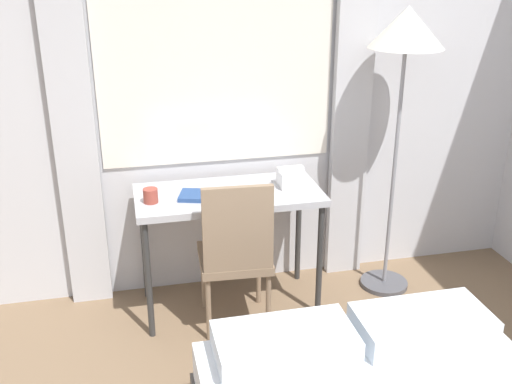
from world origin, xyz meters
TOP-DOWN VIEW (x-y plane):
  - wall_back_with_window at (-0.01, 2.70)m, footprint 4.90×0.13m
  - desk at (-0.09, 2.36)m, footprint 1.08×0.52m
  - desk_chair at (-0.10, 2.12)m, footprint 0.42×0.42m
  - standing_lamp at (0.94, 2.37)m, footprint 0.43×0.43m
  - telephone at (0.28, 2.38)m, footprint 0.16×0.15m
  - book at (-0.25, 2.31)m, footprint 0.29×0.23m
  - mug at (-0.54, 2.31)m, footprint 0.08×0.08m

SIDE VIEW (x-z plane):
  - desk_chair at x=-0.10m, z-range 0.05..0.98m
  - desk at x=-0.09m, z-range 0.31..1.07m
  - book at x=-0.25m, z-range 0.76..0.79m
  - mug at x=-0.54m, z-range 0.76..0.84m
  - telephone at x=0.28m, z-range 0.75..0.87m
  - wall_back_with_window at x=-0.01m, z-range 0.00..2.70m
  - standing_lamp at x=0.94m, z-range 0.66..2.44m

